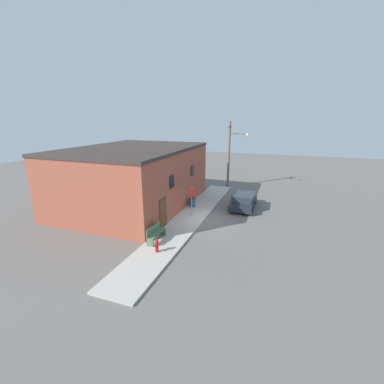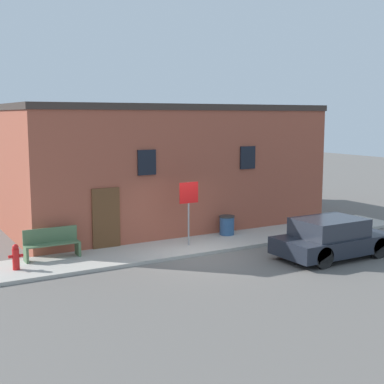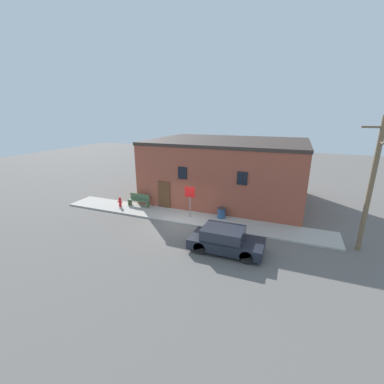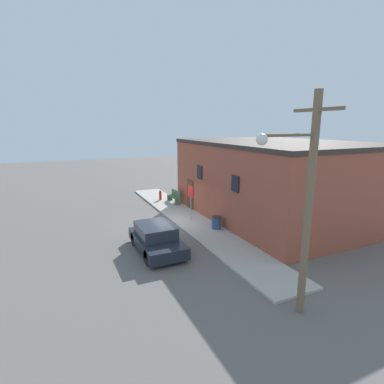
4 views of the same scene
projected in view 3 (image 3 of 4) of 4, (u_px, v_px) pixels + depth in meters
name	position (u px, v px, depth m)	size (l,w,h in m)	color
ground_plane	(180.00, 224.00, 17.44)	(80.00, 80.00, 0.00)	#66605B
sidewalk	(186.00, 217.00, 18.45)	(19.81, 2.31, 0.11)	#B2ADA3
brick_building	(227.00, 169.00, 22.29)	(12.71, 9.23, 5.09)	#9E4C38
fire_hydrant	(120.00, 202.00, 20.27)	(0.43, 0.20, 0.78)	red
stop_sign	(190.00, 196.00, 17.85)	(0.74, 0.06, 2.25)	gray
bench	(139.00, 200.00, 20.44)	(1.75, 0.44, 0.98)	#4C6B47
trash_bin	(221.00, 213.00, 18.10)	(0.59, 0.59, 0.74)	#2D517F
utility_pole	(373.00, 182.00, 12.89)	(1.80, 2.20, 7.14)	brown
parked_car	(225.00, 240.00, 13.87)	(3.97, 1.88, 1.33)	black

